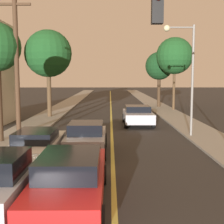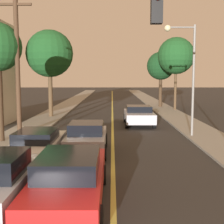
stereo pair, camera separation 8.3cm
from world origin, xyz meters
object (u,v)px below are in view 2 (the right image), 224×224
car_outer_lane_second (37,145)px  car_far_oncoming (138,115)px  car_near_lane_front (69,178)px  tree_right_far (160,66)px  tree_left_far (49,54)px  traffic_signal_mast (223,45)px  streetlamp_right (185,64)px  utility_pole_left (17,66)px  tree_right_near (175,56)px  car_near_lane_second (86,137)px

car_outer_lane_second → car_far_oncoming: 11.22m
car_near_lane_front → car_far_oncoming: bearing=77.6°
car_far_oncoming → tree_right_far: (3.54, 12.88, 3.94)m
car_far_oncoming → tree_left_far: bearing=-30.2°
car_near_lane_front → traffic_signal_mast: 5.69m
car_outer_lane_second → traffic_signal_mast: 8.02m
tree_left_far → streetlamp_right: bearing=-42.8°
car_far_oncoming → tree_right_far: tree_right_far is taller
traffic_signal_mast → utility_pole_left: bearing=138.1°
car_near_lane_front → streetlamp_right: bearing=60.8°
car_outer_lane_second → tree_left_far: size_ratio=0.62×
utility_pole_left → tree_right_far: (10.33, 19.31, 0.62)m
streetlamp_right → utility_pole_left: (-9.05, -1.83, -0.15)m
tree_right_far → car_near_lane_front: bearing=-103.8°
traffic_signal_mast → utility_pole_left: 10.72m
tree_right_near → car_near_lane_second: bearing=-112.9°
car_near_lane_front → tree_right_near: 25.66m
car_outer_lane_second → tree_right_far: 24.78m
tree_right_far → car_near_lane_second: bearing=-107.3°
car_far_oncoming → tree_left_far: (-7.24, 4.21, 4.69)m
tree_right_near → tree_right_far: size_ratio=1.20×
tree_left_far → tree_right_near: tree_right_near is taller
streetlamp_right → utility_pole_left: utility_pole_left is taller
car_outer_lane_second → tree_right_near: tree_right_near is taller
car_near_lane_front → streetlamp_right: (5.38, 9.62, 3.48)m
tree_left_far → tree_right_far: bearing=38.8°
tree_right_near → car_far_oncoming: bearing=-115.2°
traffic_signal_mast → car_near_lane_front: bearing=-171.6°
car_outer_lane_second → utility_pole_left: 5.24m
car_outer_lane_second → streetlamp_right: bearing=36.9°
car_outer_lane_second → streetlamp_right: streetlamp_right is taller
tree_right_far → streetlamp_right: bearing=-94.2°
traffic_signal_mast → streetlamp_right: size_ratio=1.01×
tree_right_far → traffic_signal_mast: bearing=-95.1°
car_near_lane_front → utility_pole_left: (-3.68, 7.79, 3.33)m
car_near_lane_front → traffic_signal_mast: (4.31, 0.64, 3.66)m
streetlamp_right → tree_right_far: 17.53m
car_near_lane_front → traffic_signal_mast: traffic_signal_mast is taller
car_near_lane_second → car_far_oncoming: 9.03m
traffic_signal_mast → streetlamp_right: streetlamp_right is taller
car_far_oncoming → utility_pole_left: 9.93m
car_near_lane_front → tree_right_near: bearing=72.2°
car_far_oncoming → traffic_signal_mast: traffic_signal_mast is taller
tree_right_near → tree_right_far: bearing=108.7°
car_near_lane_second → streetlamp_right: size_ratio=0.65×
tree_left_far → utility_pole_left: bearing=-87.6°
streetlamp_right → tree_right_near: bearing=80.7°
car_near_lane_front → tree_right_near: tree_right_near is taller
car_near_lane_second → tree_right_near: size_ratio=0.55×
car_near_lane_front → tree_right_near: (7.71, 23.98, 4.88)m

